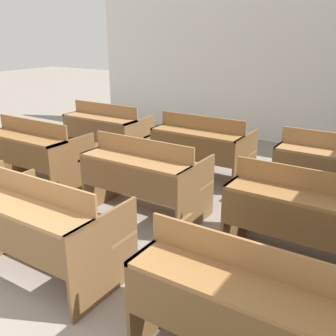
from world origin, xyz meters
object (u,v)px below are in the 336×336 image
(bench_second_left, at_px, (37,151))
(bench_third_center, at_px, (202,146))
(bench_second_center, at_px, (145,176))
(bench_front_right, at_px, (245,302))
(bench_third_left, at_px, (107,130))
(bench_front_center, at_px, (44,225))
(bench_second_right, at_px, (304,214))
(bench_third_right, at_px, (334,169))

(bench_second_left, distance_m, bench_third_center, 2.20)
(bench_second_center, bearing_deg, bench_front_right, -38.69)
(bench_second_center, xyz_separation_m, bench_third_center, (-0.01, 1.35, 0.00))
(bench_third_left, height_order, bench_third_center, same)
(bench_front_center, height_order, bench_second_right, same)
(bench_front_right, relative_size, bench_third_right, 1.00)
(bench_front_center, height_order, bench_second_left, same)
(bench_second_center, height_order, bench_third_left, same)
(bench_second_left, xyz_separation_m, bench_third_left, (0.03, 1.37, 0.00))
(bench_second_center, xyz_separation_m, bench_second_right, (1.71, -0.02, 0.00))
(bench_front_right, height_order, bench_third_center, same)
(bench_second_center, distance_m, bench_second_right, 1.71)
(bench_second_center, bearing_deg, bench_front_center, -91.00)
(bench_second_center, relative_size, bench_third_left, 1.00)
(bench_third_right, bearing_deg, bench_third_left, -179.95)
(bench_second_right, distance_m, bench_third_left, 3.68)
(bench_second_left, xyz_separation_m, bench_second_right, (3.45, 0.00, 0.00))
(bench_third_right, bearing_deg, bench_second_center, -141.42)
(bench_second_left, bearing_deg, bench_second_center, 0.62)
(bench_second_right, distance_m, bench_third_right, 1.37)
(bench_third_center, bearing_deg, bench_second_center, -89.47)
(bench_front_right, relative_size, bench_third_left, 1.00)
(bench_second_right, bearing_deg, bench_front_right, -89.15)
(bench_second_center, distance_m, bench_third_right, 2.17)
(bench_front_center, distance_m, bench_front_right, 1.75)
(bench_second_center, bearing_deg, bench_third_right, 38.58)
(bench_second_right, height_order, bench_third_right, same)
(bench_front_center, height_order, bench_third_center, same)
(bench_second_center, bearing_deg, bench_third_center, 90.53)
(bench_front_right, height_order, bench_second_center, same)
(bench_front_center, relative_size, bench_front_right, 1.00)
(bench_second_center, distance_m, bench_third_center, 1.35)
(bench_front_right, bearing_deg, bench_second_center, 141.31)
(bench_third_left, bearing_deg, bench_second_right, -21.76)
(bench_second_left, xyz_separation_m, bench_third_center, (1.73, 1.37, 0.00))
(bench_third_left, relative_size, bench_third_right, 1.00)
(bench_front_center, bearing_deg, bench_second_right, 38.01)
(bench_third_center, bearing_deg, bench_third_left, -179.90)
(bench_front_right, xyz_separation_m, bench_third_left, (-3.44, 2.74, 0.00))
(bench_third_center, xyz_separation_m, bench_third_right, (1.71, -0.00, 0.00))
(bench_front_center, relative_size, bench_second_right, 1.00)
(bench_front_center, height_order, bench_front_right, same)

